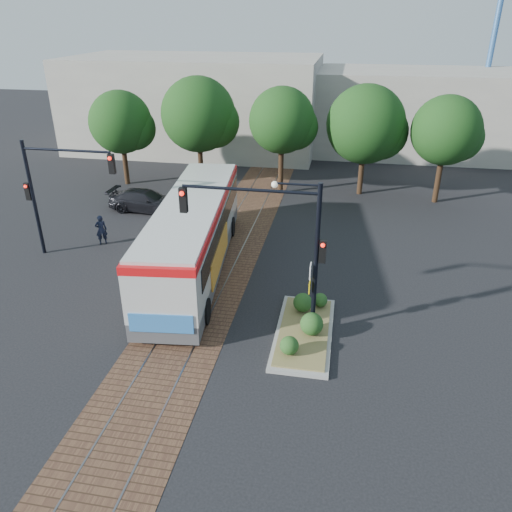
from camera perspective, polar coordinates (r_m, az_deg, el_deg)
The scene contains 11 objects.
ground at distance 21.74m, azimuth -7.02°, elevation -6.08°, with size 120.00×120.00×0.00m, color black.
trackbed at distance 25.07m, azimuth -4.39°, elevation -1.29°, with size 3.60×40.00×0.02m.
tree_row at distance 34.86m, azimuth 2.58°, elevation 15.08°, with size 26.40×5.60×7.67m.
warehouses at distance 47.30m, azimuth 2.57°, elevation 16.73°, with size 40.00×13.00×8.00m.
crane at distance 52.88m, azimuth 25.85°, elevation 23.12°, with size 8.00×0.50×18.00m.
city_bus at distance 24.28m, azimuth -7.15°, elevation 2.79°, with size 4.23×13.52×3.56m.
traffic_island at distance 20.03m, azimuth 5.61°, elevation -7.98°, with size 2.20×5.20×1.13m.
signal_pole_main at distance 18.33m, azimuth 3.17°, elevation 2.41°, with size 5.49×0.46×6.00m.
signal_pole_left at distance 26.89m, azimuth -22.38°, elevation 7.62°, with size 4.99×0.34×6.00m.
officer at distance 28.50m, azimuth -17.27°, elevation 2.88°, with size 0.61×0.40×1.67m, color black.
parked_car at distance 32.80m, azimuth -12.52°, elevation 6.21°, with size 1.92×4.72×1.37m, color black.
Camera 1 is at (5.89, -17.47, 11.52)m, focal length 35.00 mm.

